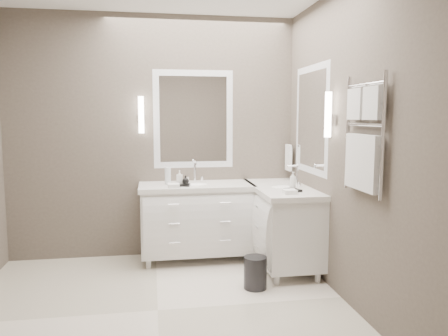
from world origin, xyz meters
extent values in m
cube|color=white|center=(0.00, 0.00, -0.01)|extent=(3.20, 3.00, 0.01)
cube|color=#554C44|center=(0.00, 1.50, 1.35)|extent=(3.20, 0.01, 2.70)
cube|color=#554C44|center=(0.00, -1.50, 1.35)|extent=(3.20, 0.01, 2.70)
cube|color=#554C44|center=(1.60, 0.00, 1.35)|extent=(0.01, 3.00, 2.70)
cube|color=white|center=(0.45, 1.23, 0.45)|extent=(1.20, 0.55, 0.70)
cube|color=white|center=(0.45, 1.23, 0.82)|extent=(1.24, 0.59, 0.05)
ellipsoid|color=white|center=(0.45, 1.23, 0.81)|extent=(0.36, 0.28, 0.12)
cylinder|color=white|center=(0.45, 1.39, 0.96)|extent=(0.02, 0.02, 0.22)
cube|color=white|center=(1.33, 0.90, 0.45)|extent=(0.55, 1.20, 0.70)
cube|color=white|center=(1.33, 0.90, 0.82)|extent=(0.59, 1.24, 0.05)
ellipsoid|color=white|center=(1.33, 0.90, 0.81)|extent=(0.36, 0.28, 0.12)
cylinder|color=white|center=(1.49, 0.90, 0.96)|extent=(0.02, 0.02, 0.22)
cube|color=white|center=(0.45, 1.49, 1.55)|extent=(0.90, 0.02, 1.10)
cube|color=white|center=(0.45, 1.49, 1.55)|extent=(0.77, 0.02, 0.96)
cube|color=white|center=(1.59, 0.80, 1.55)|extent=(0.02, 0.90, 1.10)
cube|color=white|center=(1.59, 0.80, 1.55)|extent=(0.02, 0.90, 0.96)
cube|color=white|center=(-0.13, 1.43, 1.55)|extent=(0.05, 0.05, 0.10)
cylinder|color=white|center=(-0.13, 1.43, 1.60)|extent=(0.06, 0.06, 0.40)
cube|color=white|center=(1.53, 0.22, 1.55)|extent=(0.05, 0.05, 0.10)
cylinder|color=white|center=(1.53, 0.22, 1.60)|extent=(0.06, 0.06, 0.40)
cylinder|color=white|center=(1.55, 1.36, 1.25)|extent=(0.02, 0.22, 0.02)
cube|color=white|center=(1.54, 1.36, 1.11)|extent=(0.03, 0.17, 0.30)
cylinder|color=white|center=(1.56, -0.68, 1.45)|extent=(0.03, 0.03, 0.90)
cylinder|color=white|center=(1.56, -0.12, 1.45)|extent=(0.03, 0.03, 0.90)
cube|color=white|center=(1.55, -0.53, 1.68)|extent=(0.06, 0.22, 0.24)
cube|color=white|center=(1.55, -0.27, 1.68)|extent=(0.06, 0.22, 0.24)
cube|color=white|center=(1.55, -0.40, 1.24)|extent=(0.06, 0.46, 0.42)
cylinder|color=black|center=(0.90, 0.32, 0.15)|extent=(0.24, 0.24, 0.30)
cube|color=black|center=(0.29, 1.12, 0.86)|extent=(0.17, 0.14, 0.02)
cube|color=black|center=(1.34, 0.60, 0.86)|extent=(0.16, 0.19, 0.02)
cylinder|color=silver|center=(0.14, 1.25, 0.94)|extent=(0.09, 0.09, 0.19)
imported|color=white|center=(0.26, 1.14, 0.94)|extent=(0.07, 0.07, 0.14)
imported|color=black|center=(0.32, 1.09, 0.92)|extent=(0.09, 0.09, 0.09)
imported|color=white|center=(1.34, 0.60, 0.96)|extent=(0.08, 0.08, 0.17)
camera|label=1|loc=(-0.02, -3.46, 1.59)|focal=35.00mm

